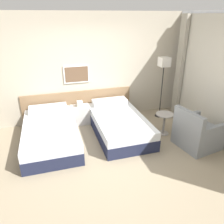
% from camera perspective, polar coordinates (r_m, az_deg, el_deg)
% --- Properties ---
extents(ground_plane, '(16.00, 16.00, 0.00)m').
position_cam_1_polar(ground_plane, '(4.50, -0.94, -11.42)').
color(ground_plane, gray).
extents(wall_headboard, '(10.00, 0.10, 2.70)m').
position_cam_1_polar(wall_headboard, '(5.70, -6.62, 10.61)').
color(wall_headboard, '#B7AD99').
rests_on(wall_headboard, ground_plane).
extents(bed_near_door, '(1.13, 2.02, 0.58)m').
position_cam_1_polar(bed_near_door, '(5.00, -15.72, -5.31)').
color(bed_near_door, '#1E233D').
rests_on(bed_near_door, ground_plane).
extents(bed_near_window, '(1.13, 2.02, 0.58)m').
position_cam_1_polar(bed_near_window, '(5.22, 1.70, -3.05)').
color(bed_near_window, '#1E233D').
rests_on(bed_near_window, ground_plane).
extents(nightstand, '(0.48, 0.36, 0.61)m').
position_cam_1_polar(nightstand, '(5.73, -8.23, -0.59)').
color(nightstand, beige).
rests_on(nightstand, ground_plane).
extents(floor_lamp, '(0.25, 0.25, 1.63)m').
position_cam_1_polar(floor_lamp, '(5.87, 13.39, 11.34)').
color(floor_lamp, black).
rests_on(floor_lamp, ground_plane).
extents(side_table, '(0.41, 0.41, 0.52)m').
position_cam_1_polar(side_table, '(5.25, 13.51, -2.03)').
color(side_table, gray).
rests_on(side_table, ground_plane).
extents(armchair, '(0.89, 0.89, 0.87)m').
position_cam_1_polar(armchair, '(5.00, 21.26, -5.41)').
color(armchair, gray).
rests_on(armchair, ground_plane).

